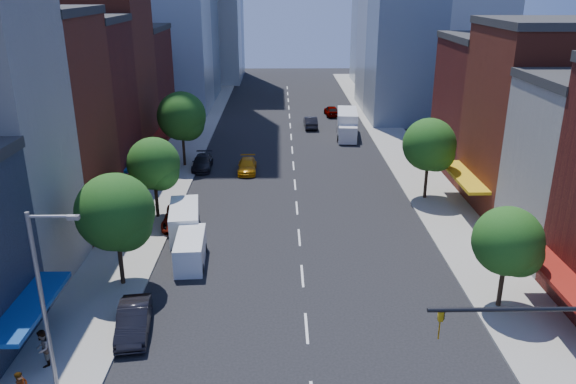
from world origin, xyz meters
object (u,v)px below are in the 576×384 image
parked_car_second (134,320)px  traffic_car_oncoming (311,122)px  box_truck (347,125)px  parked_car_rear (202,162)px  taxi (247,166)px  pedestrian_far (43,348)px  traffic_car_far (331,111)px  parked_car_third (179,217)px  cargo_van_near (190,251)px  cargo_van_far (185,222)px

parked_car_second → traffic_car_oncoming: bearing=67.8°
traffic_car_oncoming → box_truck: size_ratio=0.58×
parked_car_rear → box_truck: box_truck is taller
taxi → pedestrian_far: bearing=-105.8°
taxi → traffic_car_far: 28.32m
parked_car_third → box_truck: (16.54, 27.63, 0.81)m
parked_car_second → cargo_van_near: bearing=69.1°
parked_car_third → traffic_car_far: traffic_car_far is taller
parked_car_third → cargo_van_near: (1.91, -6.60, 0.29)m
parked_car_second → cargo_van_near: (1.91, 8.11, 0.21)m
parked_car_third → cargo_van_near: cargo_van_near is taller
traffic_car_far → pedestrian_far: (-19.37, -57.32, 0.39)m
parked_car_third → taxi: 14.34m
cargo_van_far → box_truck: bearing=54.2°
parked_car_rear → cargo_van_near: (1.91, -21.26, 0.29)m
traffic_car_oncoming → traffic_car_far: (3.45, 7.38, -0.02)m
taxi → pedestrian_far: (-8.45, -31.19, 0.48)m
cargo_van_near → taxi: size_ratio=1.06×
cargo_van_near → parked_car_third: bearing=102.8°
traffic_car_far → box_truck: 12.10m
parked_car_third → parked_car_rear: parked_car_third is taller
cargo_van_near → taxi: 20.34m
cargo_van_far → traffic_car_oncoming: size_ratio=1.19×
parked_car_third → taxi: parked_car_third is taller
parked_car_second → parked_car_third: (0.00, 14.71, -0.08)m
parked_car_third → cargo_van_far: 2.09m
parked_car_third → parked_car_rear: size_ratio=1.05×
parked_car_third → taxi: (4.71, 13.54, -0.04)m
parked_car_second → pedestrian_far: (-3.73, -2.94, 0.36)m
cargo_van_far → taxi: size_ratio=1.23×
cargo_van_far → pedestrian_far: (-4.52, -15.76, 0.01)m
parked_car_rear → cargo_van_far: (0.79, -16.55, 0.43)m
cargo_van_near → cargo_van_far: cargo_van_far is taller
taxi → traffic_car_oncoming: traffic_car_oncoming is taller
parked_car_second → traffic_car_oncoming: size_ratio=1.00×
taxi → pedestrian_far: size_ratio=2.29×
traffic_car_oncoming → traffic_car_far: 8.15m
parked_car_rear → parked_car_second: bearing=-91.3°
cargo_van_near → parked_car_rear: bearing=91.8°
traffic_car_oncoming → taxi: bearing=66.8°
cargo_van_far → box_truck: (15.75, 29.52, 0.39)m
parked_car_third → box_truck: size_ratio=0.62×
cargo_van_near → traffic_car_oncoming: (10.28, 38.90, -0.21)m
cargo_van_near → box_truck: bearing=63.5°
taxi → traffic_car_oncoming: bearing=67.6°
pedestrian_far → parked_car_second: bearing=124.3°
parked_car_second → parked_car_third: bearing=82.3°
parked_car_rear → pedestrian_far: pedestrian_far is taller
parked_car_rear → traffic_car_oncoming: traffic_car_oncoming is taller
traffic_car_far → taxi: bearing=63.4°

